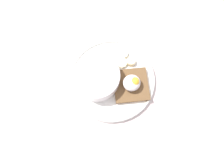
{
  "coord_description": "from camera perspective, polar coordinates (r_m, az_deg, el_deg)",
  "views": [
    {
      "loc": [
        -8.15,
        -18.18,
        64.69
      ],
      "look_at": [
        0.0,
        0.0,
        5.0
      ],
      "focal_mm": 35.0,
      "sensor_mm": 36.0,
      "label": 1
    }
  ],
  "objects": [
    {
      "name": "ground_plane",
      "position": [
        0.67,
        -0.0,
        -1.09
      ],
      "size": [
        120.0,
        120.0,
        2.0
      ],
      "primitive_type": "cube",
      "color": "beige",
      "rests_on": "ground"
    },
    {
      "name": "plate",
      "position": [
        0.65,
        -0.0,
        -0.61
      ],
      "size": [
        25.63,
        25.63,
        1.6
      ],
      "color": "white",
      "rests_on": "ground_plane"
    },
    {
      "name": "oatmeal_bowl",
      "position": [
        0.62,
        -3.9,
        -0.29
      ],
      "size": [
        13.13,
        13.13,
        5.39
      ],
      "color": "white",
      "rests_on": "plate"
    },
    {
      "name": "toast_slice",
      "position": [
        0.64,
        4.99,
        -2.17
      ],
      "size": [
        12.5,
        12.5,
        1.47
      ],
      "color": "brown",
      "rests_on": "plate"
    },
    {
      "name": "poached_egg",
      "position": [
        0.61,
        5.3,
        -1.48
      ],
      "size": [
        4.98,
        4.76,
        3.93
      ],
      "color": "white",
      "rests_on": "toast_slice"
    },
    {
      "name": "banana_slice_front",
      "position": [
        0.66,
        2.54,
        3.77
      ],
      "size": [
        3.43,
        3.57,
        1.69
      ],
      "color": "beige",
      "rests_on": "plate"
    },
    {
      "name": "banana_slice_left",
      "position": [
        0.67,
        3.06,
        6.08
      ],
      "size": [
        3.1,
        3.06,
        1.02
      ],
      "color": "beige",
      "rests_on": "plate"
    },
    {
      "name": "banana_slice_back",
      "position": [
        0.66,
        4.97,
        4.02
      ],
      "size": [
        3.63,
        3.69,
        1.65
      ],
      "color": "beige",
      "rests_on": "plate"
    }
  ]
}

